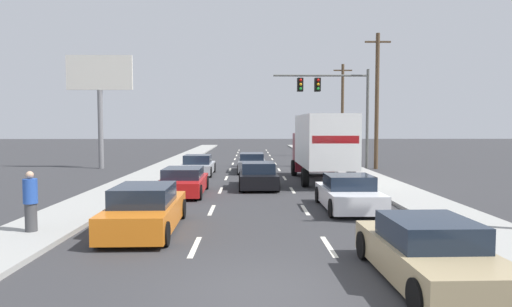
% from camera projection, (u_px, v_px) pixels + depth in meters
% --- Properties ---
extents(ground_plane, '(140.00, 140.00, 0.00)m').
position_uv_depth(ground_plane, '(254.00, 167.00, 33.37)').
color(ground_plane, '#333335').
extents(sidewalk_right, '(2.34, 80.00, 0.14)m').
position_uv_depth(sidewalk_right, '(357.00, 173.00, 28.46)').
color(sidewalk_right, '#9E9E99').
rests_on(sidewalk_right, ground_plane).
extents(sidewalk_left, '(2.34, 80.00, 0.14)m').
position_uv_depth(sidewalk_left, '(152.00, 174.00, 28.30)').
color(sidewalk_left, '#9E9E99').
rests_on(sidewalk_left, ground_plane).
extents(lane_markings, '(3.54, 57.00, 0.01)m').
position_uv_depth(lane_markings, '(255.00, 174.00, 28.99)').
color(lane_markings, silver).
rests_on(lane_markings, ground_plane).
extents(car_silver, '(1.93, 4.08, 1.26)m').
position_uv_depth(car_silver, '(198.00, 166.00, 28.22)').
color(car_silver, '#B7BABF').
rests_on(car_silver, ground_plane).
extents(car_red, '(1.98, 4.28, 1.20)m').
position_uv_depth(car_red, '(183.00, 182.00, 20.23)').
color(car_red, red).
rests_on(car_red, ground_plane).
extents(car_orange, '(1.97, 4.64, 1.36)m').
position_uv_depth(car_orange, '(145.00, 210.00, 13.17)').
color(car_orange, orange).
rests_on(car_orange, ground_plane).
extents(car_gray, '(1.84, 4.66, 1.24)m').
position_uv_depth(car_gray, '(252.00, 163.00, 30.08)').
color(car_gray, slate).
rests_on(car_gray, ground_plane).
extents(car_black, '(1.98, 4.24, 1.28)m').
position_uv_depth(car_black, '(258.00, 176.00, 22.36)').
color(car_black, black).
rests_on(car_black, ground_plane).
extents(box_truck, '(2.67, 7.92, 3.63)m').
position_uv_depth(box_truck, '(322.00, 144.00, 24.61)').
color(box_truck, white).
rests_on(box_truck, ground_plane).
extents(car_white, '(1.97, 4.08, 1.27)m').
position_uv_depth(car_white, '(349.00, 194.00, 16.60)').
color(car_white, white).
rests_on(car_white, ground_plane).
extents(car_tan, '(1.97, 4.33, 1.27)m').
position_uv_depth(car_tan, '(429.00, 254.00, 8.86)').
color(car_tan, tan).
rests_on(car_tan, ground_plane).
extents(traffic_signal_mast, '(6.82, 0.69, 7.05)m').
position_uv_depth(traffic_signal_mast, '(329.00, 94.00, 32.23)').
color(traffic_signal_mast, '#595B56').
rests_on(traffic_signal_mast, ground_plane).
extents(utility_pole_mid, '(1.80, 0.28, 9.47)m').
position_uv_depth(utility_pole_mid, '(377.00, 100.00, 31.78)').
color(utility_pole_mid, brown).
rests_on(utility_pole_mid, ground_plane).
extents(utility_pole_far, '(1.80, 0.28, 9.00)m').
position_uv_depth(utility_pole_far, '(342.00, 109.00, 44.21)').
color(utility_pole_far, brown).
rests_on(utility_pole_far, ground_plane).
extents(roadside_billboard, '(4.65, 0.36, 8.02)m').
position_uv_depth(roadside_billboard, '(100.00, 86.00, 32.09)').
color(roadside_billboard, slate).
rests_on(roadside_billboard, ground_plane).
extents(pedestrian_near_corner, '(0.38, 0.38, 1.68)m').
position_uv_depth(pedestrian_near_corner, '(31.00, 201.00, 12.55)').
color(pedestrian_near_corner, '#3F3F42').
rests_on(pedestrian_near_corner, sidewalk_left).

